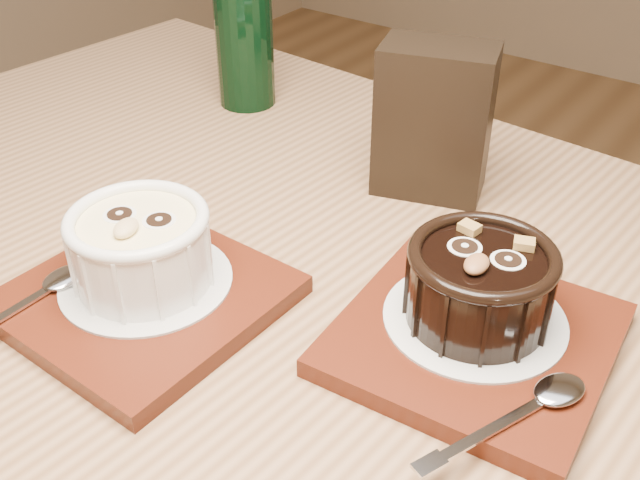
# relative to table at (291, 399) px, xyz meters

# --- Properties ---
(table) EXTENTS (1.26, 0.89, 0.75)m
(table) POSITION_rel_table_xyz_m (0.00, 0.00, 0.00)
(table) COLOR brown
(table) RESTS_ON ground
(tray_left) EXTENTS (0.18, 0.18, 0.01)m
(tray_left) POSITION_rel_table_xyz_m (-0.09, -0.06, 0.10)
(tray_left) COLOR #541D0E
(tray_left) RESTS_ON table
(doily_left) EXTENTS (0.13, 0.13, 0.00)m
(doily_left) POSITION_rel_table_xyz_m (-0.10, -0.05, 0.11)
(doily_left) COLOR silver
(doily_left) RESTS_ON tray_left
(ramekin_white) EXTENTS (0.10, 0.10, 0.06)m
(ramekin_white) POSITION_rel_table_xyz_m (-0.10, -0.05, 0.14)
(ramekin_white) COLOR white
(ramekin_white) RESTS_ON doily_left
(spoon_left) EXTENTS (0.03, 0.13, 0.01)m
(spoon_left) POSITION_rel_table_xyz_m (-0.15, -0.12, 0.11)
(spoon_left) COLOR silver
(spoon_left) RESTS_ON tray_left
(tray_right) EXTENTS (0.19, 0.19, 0.01)m
(tray_right) POSITION_rel_table_xyz_m (0.13, 0.05, 0.10)
(tray_right) COLOR #541D0E
(tray_right) RESTS_ON table
(doily_right) EXTENTS (0.13, 0.13, 0.00)m
(doily_right) POSITION_rel_table_xyz_m (0.12, 0.06, 0.11)
(doily_right) COLOR silver
(doily_right) RESTS_ON tray_right
(ramekin_dark) EXTENTS (0.10, 0.10, 0.06)m
(ramekin_dark) POSITION_rel_table_xyz_m (0.12, 0.06, 0.14)
(ramekin_dark) COLOR black
(ramekin_dark) RESTS_ON doily_right
(spoon_right) EXTENTS (0.07, 0.13, 0.01)m
(spoon_right) POSITION_rel_table_xyz_m (0.19, -0.01, 0.11)
(spoon_right) COLOR silver
(spoon_right) RESTS_ON tray_right
(condiment_stand) EXTENTS (0.11, 0.09, 0.14)m
(condiment_stand) POSITION_rel_table_xyz_m (-0.01, 0.22, 0.16)
(condiment_stand) COLOR black
(condiment_stand) RESTS_ON table
(green_bottle) EXTENTS (0.06, 0.06, 0.24)m
(green_bottle) POSITION_rel_table_xyz_m (-0.28, 0.28, 0.18)
(green_bottle) COLOR black
(green_bottle) RESTS_ON table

